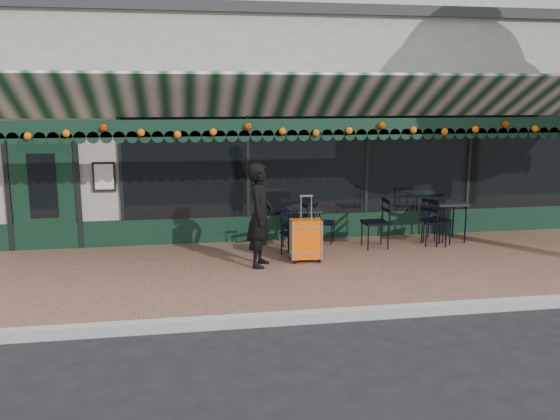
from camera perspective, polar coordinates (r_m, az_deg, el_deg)
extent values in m
plane|color=black|center=(8.30, 7.21, -10.18)|extent=(80.00, 80.00, 0.00)
cube|color=brown|center=(10.10, 3.94, -5.81)|extent=(18.00, 4.00, 0.15)
cube|color=#9E9E99|center=(8.20, 7.39, -9.89)|extent=(18.00, 0.16, 0.15)
cube|color=gray|center=(15.59, -1.16, 8.22)|extent=(12.00, 8.00, 4.50)
cube|color=black|center=(11.98, 7.42, 4.45)|extent=(9.20, 0.04, 2.00)
cube|color=black|center=(11.78, -21.80, 1.70)|extent=(1.10, 0.07, 2.20)
cube|color=silver|center=(11.52, -16.57, 3.09)|extent=(0.42, 0.04, 0.55)
cube|color=black|center=(10.20, 3.43, 7.99)|extent=(12.00, 0.03, 0.28)
cylinder|color=orange|center=(10.14, 3.50, 7.86)|extent=(11.60, 0.12, 0.12)
imported|color=black|center=(9.87, -1.94, -0.51)|extent=(0.60, 0.74, 1.74)
cube|color=#F75707|center=(10.22, 2.51, -2.80)|extent=(0.52, 0.31, 0.68)
cube|color=black|center=(10.32, 2.50, -4.81)|extent=(0.52, 0.31, 0.07)
cube|color=silver|center=(10.11, 2.54, 0.22)|extent=(0.23, 0.04, 0.42)
cube|color=black|center=(12.13, 15.85, 0.67)|extent=(0.63, 0.63, 0.04)
cylinder|color=black|center=(11.86, 15.15, -1.44)|extent=(0.03, 0.03, 0.74)
cylinder|color=black|center=(12.09, 17.42, -1.33)|extent=(0.03, 0.03, 0.74)
cylinder|color=black|center=(12.33, 14.13, -0.93)|extent=(0.03, 0.03, 0.74)
cylinder|color=black|center=(12.55, 16.34, -0.83)|extent=(0.03, 0.03, 0.74)
cube|color=black|center=(11.27, 2.34, 0.02)|extent=(0.58, 0.58, 0.04)
cylinder|color=black|center=(11.07, 1.36, -2.08)|extent=(0.03, 0.03, 0.68)
cylinder|color=black|center=(11.17, 3.81, -1.98)|extent=(0.03, 0.03, 0.68)
cylinder|color=black|center=(11.53, 0.90, -1.55)|extent=(0.03, 0.03, 0.68)
cylinder|color=black|center=(11.63, 3.25, -1.46)|extent=(0.03, 0.03, 0.68)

